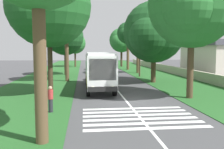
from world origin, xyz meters
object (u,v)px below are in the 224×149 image
object	(u,v)px
pedestrian	(51,99)
utility_pole	(140,52)
roadside_tree_left_1	(64,38)
trailing_car_1	(92,66)
roadside_tree_right_0	(190,6)
trailing_car_2	(106,64)
roadside_tree_left_0	(65,19)
roadside_tree_right_1	(127,34)
roadside_tree_right_2	(137,34)
roadside_tree_left_4	(48,8)
roadside_tree_right_4	(121,41)
trailing_car_0	(93,69)
roadside_tree_right_3	(152,34)
roadside_tree_left_2	(75,44)
trailing_minibus_0	(102,58)
coach_bus	(99,68)
trailing_car_3	(104,63)
roadside_building	(222,57)

from	to	relation	value
pedestrian	utility_pole	bearing A→B (deg)	-26.70
roadside_tree_left_1	utility_pole	bearing A→B (deg)	-110.01
trailing_car_1	roadside_tree_right_0	size ratio (longest dim) A/B	0.38
trailing_car_2	roadside_tree_left_0	size ratio (longest dim) A/B	0.41
roadside_tree_right_1	roadside_tree_right_2	bearing A→B (deg)	-177.28
roadside_tree_left_4	roadside_tree_right_4	distance (m)	39.18
pedestrian	trailing_car_0	bearing A→B (deg)	-7.47
roadside_tree_right_3	roadside_tree_left_2	bearing A→B (deg)	18.98
roadside_tree_left_2	roadside_tree_right_4	bearing A→B (deg)	-92.45
trailing_minibus_0	roadside_tree_left_0	distance (m)	43.37
coach_bus	roadside_tree_left_4	bearing A→B (deg)	121.56
trailing_minibus_0	utility_pole	world-z (taller)	utility_pole
trailing_car_1	pedestrian	distance (m)	35.63
trailing_car_2	trailing_car_3	distance (m)	8.61
roadside_tree_right_4	roadside_tree_right_3	bearing A→B (deg)	178.94
coach_bus	roadside_tree_right_4	distance (m)	35.49
trailing_car_1	roadside_tree_left_0	xyz separation A→B (m)	(-18.97, 3.99, 7.20)
roadside_tree_right_3	pedestrian	size ratio (longest dim) A/B	5.84
roadside_tree_right_2	roadside_tree_right_4	bearing A→B (deg)	0.91
roadside_tree_right_3	pedestrian	bearing A→B (deg)	143.54
trailing_car_3	roadside_tree_right_3	bearing A→B (deg)	-175.32
roadside_tree_right_1	roadside_tree_right_2	world-z (taller)	roadside_tree_right_1
trailing_car_3	roadside_tree_left_2	size ratio (longest dim) A/B	0.54
roadside_tree_right_4	coach_bus	bearing A→B (deg)	167.92
roadside_tree_right_1	roadside_tree_right_0	bearing A→B (deg)	179.61
trailing_minibus_0	roadside_tree_right_3	bearing A→B (deg)	-176.22
trailing_car_0	roadside_tree_left_1	bearing A→B (deg)	127.22
roadside_tree_right_0	roadside_tree_right_4	distance (m)	40.25
trailing_car_3	roadside_tree_left_0	xyz separation A→B (m)	(-33.87, 7.61, 7.20)
trailing_car_1	roadside_tree_left_1	bearing A→B (deg)	155.23
trailing_car_2	roadside_tree_right_1	xyz separation A→B (m)	(-7.37, -3.69, 6.55)
roadside_tree_left_0	roadside_tree_right_4	xyz separation A→B (m)	(27.48, -11.11, -1.70)
roadside_tree_right_2	trailing_car_1	bearing A→B (deg)	40.11
trailing_car_3	roadside_tree_left_1	world-z (taller)	roadside_tree_left_1
roadside_tree_right_2	trailing_car_0	bearing A→B (deg)	76.41
trailing_car_1	trailing_car_3	bearing A→B (deg)	-13.63
trailing_car_2	roadside_tree_right_3	world-z (taller)	roadside_tree_right_3
roadside_tree_right_0	pedestrian	bearing A→B (deg)	109.04
roadside_tree_left_0	roadside_tree_left_4	world-z (taller)	roadside_tree_left_4
roadside_tree_right_2	roadside_tree_right_3	world-z (taller)	roadside_tree_right_3
pedestrian	roadside_tree_right_4	bearing A→B (deg)	-14.09
trailing_car_0	roadside_tree_right_4	bearing A→B (deg)	-25.27
roadside_tree_left_2	pedestrian	distance (m)	44.62
trailing_car_2	trailing_minibus_0	bearing A→B (deg)	-0.99
trailing_car_0	roadside_tree_left_4	size ratio (longest dim) A/B	0.38
roadside_tree_left_2	roadside_building	bearing A→B (deg)	-131.38
trailing_car_0	trailing_minibus_0	world-z (taller)	trailing_minibus_0
roadside_tree_left_4	coach_bus	bearing A→B (deg)	-58.44
roadside_tree_right_3	roadside_building	distance (m)	16.82
roadside_tree_left_2	roadside_building	size ratio (longest dim) A/B	0.60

